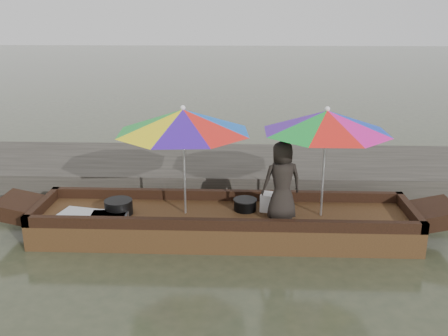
{
  "coord_description": "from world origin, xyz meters",
  "views": [
    {
      "loc": [
        0.27,
        -6.57,
        3.12
      ],
      "look_at": [
        0.0,
        0.1,
        1.0
      ],
      "focal_mm": 40.0,
      "sensor_mm": 36.0,
      "label": 1
    }
  ],
  "objects_px": {
    "vendor": "(282,181)",
    "tray_scallop": "(79,214)",
    "cooking_pot": "(119,207)",
    "charcoal_grill": "(245,205)",
    "supply_bag": "(271,202)",
    "tray_crayfish": "(108,217)",
    "umbrella_bow": "(184,161)",
    "umbrella_stern": "(324,163)",
    "boat_hull": "(224,225)"
  },
  "relations": [
    {
      "from": "vendor",
      "to": "tray_scallop",
      "type": "bearing_deg",
      "value": -13.9
    },
    {
      "from": "cooking_pot",
      "to": "charcoal_grill",
      "type": "height_order",
      "value": "cooking_pot"
    },
    {
      "from": "supply_bag",
      "to": "cooking_pot",
      "type": "bearing_deg",
      "value": -174.6
    },
    {
      "from": "tray_scallop",
      "to": "cooking_pot",
      "type": "bearing_deg",
      "value": 11.31
    },
    {
      "from": "cooking_pot",
      "to": "charcoal_grill",
      "type": "xyz_separation_m",
      "value": [
        1.79,
        0.22,
        -0.03
      ]
    },
    {
      "from": "supply_bag",
      "to": "vendor",
      "type": "height_order",
      "value": "vendor"
    },
    {
      "from": "cooking_pot",
      "to": "tray_scallop",
      "type": "xyz_separation_m",
      "value": [
        -0.53,
        -0.11,
        -0.07
      ]
    },
    {
      "from": "tray_crayfish",
      "to": "umbrella_bow",
      "type": "distance_m",
      "value": 1.3
    },
    {
      "from": "cooking_pot",
      "to": "umbrella_stern",
      "type": "xyz_separation_m",
      "value": [
        2.86,
        0.07,
        0.67
      ]
    },
    {
      "from": "tray_crayfish",
      "to": "cooking_pot",
      "type": "bearing_deg",
      "value": 67.82
    },
    {
      "from": "charcoal_grill",
      "to": "umbrella_stern",
      "type": "distance_m",
      "value": 1.29
    },
    {
      "from": "tray_scallop",
      "to": "umbrella_bow",
      "type": "bearing_deg",
      "value": 6.96
    },
    {
      "from": "boat_hull",
      "to": "umbrella_bow",
      "type": "height_order",
      "value": "umbrella_bow"
    },
    {
      "from": "vendor",
      "to": "umbrella_stern",
      "type": "height_order",
      "value": "umbrella_stern"
    },
    {
      "from": "supply_bag",
      "to": "umbrella_stern",
      "type": "distance_m",
      "value": 0.96
    },
    {
      "from": "umbrella_bow",
      "to": "vendor",
      "type": "bearing_deg",
      "value": -6.44
    },
    {
      "from": "cooking_pot",
      "to": "supply_bag",
      "type": "relative_size",
      "value": 1.41
    },
    {
      "from": "tray_crayfish",
      "to": "boat_hull",
      "type": "bearing_deg",
      "value": 10.62
    },
    {
      "from": "boat_hull",
      "to": "vendor",
      "type": "height_order",
      "value": "vendor"
    },
    {
      "from": "boat_hull",
      "to": "vendor",
      "type": "relative_size",
      "value": 4.79
    },
    {
      "from": "charcoal_grill",
      "to": "umbrella_stern",
      "type": "bearing_deg",
      "value": -7.72
    },
    {
      "from": "vendor",
      "to": "supply_bag",
      "type": "bearing_deg",
      "value": -81.3
    },
    {
      "from": "boat_hull",
      "to": "tray_scallop",
      "type": "xyz_separation_m",
      "value": [
        -2.02,
        -0.18,
        0.21
      ]
    },
    {
      "from": "tray_crayfish",
      "to": "charcoal_grill",
      "type": "relative_size",
      "value": 1.65
    },
    {
      "from": "tray_scallop",
      "to": "umbrella_stern",
      "type": "distance_m",
      "value": 3.48
    },
    {
      "from": "tray_scallop",
      "to": "vendor",
      "type": "xyz_separation_m",
      "value": [
        2.82,
        0.03,
        0.53
      ]
    },
    {
      "from": "supply_bag",
      "to": "umbrella_bow",
      "type": "xyz_separation_m",
      "value": [
        -1.22,
        -0.13,
        0.65
      ]
    },
    {
      "from": "tray_scallop",
      "to": "charcoal_grill",
      "type": "bearing_deg",
      "value": 7.95
    },
    {
      "from": "supply_bag",
      "to": "umbrella_bow",
      "type": "height_order",
      "value": "umbrella_bow"
    },
    {
      "from": "tray_crayfish",
      "to": "vendor",
      "type": "bearing_deg",
      "value": 3.48
    },
    {
      "from": "charcoal_grill",
      "to": "umbrella_stern",
      "type": "relative_size",
      "value": 0.18
    },
    {
      "from": "tray_scallop",
      "to": "boat_hull",
      "type": "bearing_deg",
      "value": 5.09
    },
    {
      "from": "tray_scallop",
      "to": "umbrella_stern",
      "type": "relative_size",
      "value": 0.3
    },
    {
      "from": "cooking_pot",
      "to": "tray_scallop",
      "type": "bearing_deg",
      "value": -168.69
    },
    {
      "from": "tray_crayfish",
      "to": "tray_scallop",
      "type": "relative_size",
      "value": 1.0
    },
    {
      "from": "umbrella_bow",
      "to": "umbrella_stern",
      "type": "height_order",
      "value": "same"
    },
    {
      "from": "cooking_pot",
      "to": "tray_crayfish",
      "type": "xyz_separation_m",
      "value": [
        -0.09,
        -0.22,
        -0.06
      ]
    },
    {
      "from": "tray_crayfish",
      "to": "umbrella_stern",
      "type": "xyz_separation_m",
      "value": [
        2.95,
        0.3,
        0.73
      ]
    },
    {
      "from": "tray_crayfish",
      "to": "charcoal_grill",
      "type": "distance_m",
      "value": 1.94
    },
    {
      "from": "supply_bag",
      "to": "vendor",
      "type": "relative_size",
      "value": 0.25
    },
    {
      "from": "supply_bag",
      "to": "umbrella_stern",
      "type": "bearing_deg",
      "value": -10.66
    },
    {
      "from": "supply_bag",
      "to": "umbrella_stern",
      "type": "relative_size",
      "value": 0.16
    },
    {
      "from": "charcoal_grill",
      "to": "umbrella_stern",
      "type": "height_order",
      "value": "umbrella_stern"
    },
    {
      "from": "boat_hull",
      "to": "cooking_pot",
      "type": "distance_m",
      "value": 1.52
    },
    {
      "from": "charcoal_grill",
      "to": "vendor",
      "type": "xyz_separation_m",
      "value": [
        0.49,
        -0.3,
        0.48
      ]
    },
    {
      "from": "cooking_pot",
      "to": "umbrella_bow",
      "type": "bearing_deg",
      "value": 4.46
    },
    {
      "from": "cooking_pot",
      "to": "umbrella_bow",
      "type": "xyz_separation_m",
      "value": [
        0.94,
        0.07,
        0.67
      ]
    },
    {
      "from": "cooking_pot",
      "to": "tray_crayfish",
      "type": "bearing_deg",
      "value": -112.18
    },
    {
      "from": "vendor",
      "to": "umbrella_stern",
      "type": "distance_m",
      "value": 0.63
    },
    {
      "from": "umbrella_stern",
      "to": "umbrella_bow",
      "type": "bearing_deg",
      "value": 180.0
    }
  ]
}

